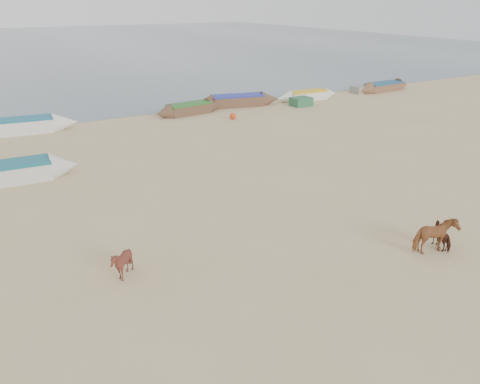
# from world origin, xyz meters

# --- Properties ---
(ground) EXTENTS (140.00, 140.00, 0.00)m
(ground) POSITION_xyz_m (0.00, 0.00, 0.00)
(ground) COLOR tan
(ground) RESTS_ON ground
(sea) EXTENTS (160.00, 160.00, 0.00)m
(sea) POSITION_xyz_m (0.00, 82.00, 0.01)
(sea) COLOR slate
(sea) RESTS_ON ground
(cow_adult) EXTENTS (1.53, 0.89, 1.21)m
(cow_adult) POSITION_xyz_m (4.09, -1.59, 0.61)
(cow_adult) COLOR #935830
(cow_adult) RESTS_ON ground
(calf_front) EXTENTS (0.95, 0.86, 1.00)m
(calf_front) POSITION_xyz_m (-5.17, 2.03, 0.50)
(calf_front) COLOR #56251B
(calf_front) RESTS_ON ground
(calf_right) EXTENTS (0.86, 0.95, 0.81)m
(calf_right) POSITION_xyz_m (4.69, -1.49, 0.41)
(calf_right) COLOR #4D2518
(calf_right) RESTS_ON ground
(near_canoe) EXTENTS (6.03, 1.76, 0.90)m
(near_canoe) POSITION_xyz_m (-7.23, 12.37, 0.45)
(near_canoe) COLOR silver
(near_canoe) RESTS_ON ground
(waterline_canoes) EXTENTS (55.55, 3.18, 0.95)m
(waterline_canoes) POSITION_xyz_m (-0.43, 20.80, 0.42)
(waterline_canoes) COLOR brown
(waterline_canoes) RESTS_ON ground
(beach_clutter) EXTENTS (44.27, 5.54, 0.64)m
(beach_clutter) POSITION_xyz_m (3.56, 19.55, 0.30)
(beach_clutter) COLOR #316E32
(beach_clutter) RESTS_ON ground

